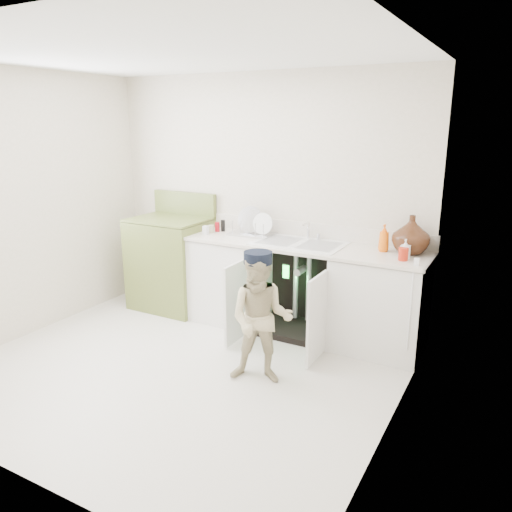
% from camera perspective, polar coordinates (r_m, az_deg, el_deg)
% --- Properties ---
extents(ground, '(3.50, 3.50, 0.00)m').
position_cam_1_polar(ground, '(4.36, -8.79, -12.69)').
color(ground, beige).
rests_on(ground, ground).
extents(room_shell, '(6.00, 5.50, 1.26)m').
position_cam_1_polar(room_shell, '(3.94, -9.52, 3.60)').
color(room_shell, beige).
rests_on(room_shell, ground).
extents(counter_run, '(2.44, 1.02, 1.24)m').
position_cam_1_polar(counter_run, '(4.86, 5.26, -3.46)').
color(counter_run, white).
rests_on(counter_run, ground).
extents(avocado_stove, '(0.81, 0.65, 1.26)m').
position_cam_1_polar(avocado_stove, '(5.60, -9.62, -0.64)').
color(avocado_stove, olive).
rests_on(avocado_stove, ground).
extents(repair_worker, '(0.61, 0.96, 1.07)m').
position_cam_1_polar(repair_worker, '(3.93, 0.58, -7.11)').
color(repair_worker, beige).
rests_on(repair_worker, ground).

